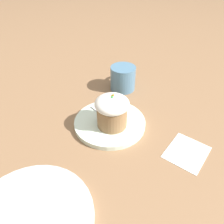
{
  "coord_description": "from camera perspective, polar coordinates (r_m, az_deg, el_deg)",
  "views": [
    {
      "loc": [
        -0.47,
        -0.13,
        0.43
      ],
      "look_at": [
        -0.01,
        -0.01,
        0.06
      ],
      "focal_mm": 35.0,
      "sensor_mm": 36.0,
      "label": 1
    }
  ],
  "objects": [
    {
      "name": "carrot_cake",
      "position": [
        0.59,
        0.0,
        0.38
      ],
      "size": [
        0.09,
        0.09,
        0.1
      ],
      "color": "olive",
      "rests_on": "dessert_plate"
    },
    {
      "name": "side_plate",
      "position": [
        0.49,
        -20.97,
        -24.92
      ],
      "size": [
        0.25,
        0.25,
        0.01
      ],
      "color": "silver",
      "rests_on": "ground_plane"
    },
    {
      "name": "coffee_cup",
      "position": [
        0.79,
        2.9,
        8.92
      ],
      "size": [
        0.12,
        0.09,
        0.09
      ],
      "color": "teal",
      "rests_on": "ground_plane"
    },
    {
      "name": "spoon",
      "position": [
        0.64,
        -0.92,
        -2.1
      ],
      "size": [
        0.09,
        0.11,
        0.01
      ],
      "color": "#B7B7BC",
      "rests_on": "dessert_plate"
    },
    {
      "name": "paper_napkin",
      "position": [
        0.6,
        18.95,
        -9.89
      ],
      "size": [
        0.14,
        0.13,
        0.0
      ],
      "color": "white",
      "rests_on": "ground_plane"
    },
    {
      "name": "ground_plane",
      "position": [
        0.65,
        -0.58,
        -3.27
      ],
      "size": [
        4.0,
        4.0,
        0.0
      ],
      "primitive_type": "plane",
      "color": "#846042"
    },
    {
      "name": "dessert_plate",
      "position": [
        0.64,
        -0.59,
        -2.79
      ],
      "size": [
        0.21,
        0.21,
        0.01
      ],
      "color": "silver",
      "rests_on": "ground_plane"
    }
  ]
}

